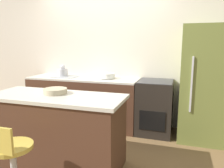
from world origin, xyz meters
TOP-DOWN VIEW (x-y plane):
  - ground_plane at (0.00, 0.00)m, footprint 14.00×14.00m
  - wall_back at (0.00, 0.68)m, footprint 8.00×0.06m
  - back_counter at (-0.30, 0.34)m, footprint 2.03×0.63m
  - kitchen_island at (-0.03, -1.03)m, footprint 1.67×0.67m
  - oven_range at (1.01, 0.34)m, footprint 0.57×0.65m
  - refrigerator at (1.74, 0.31)m, footprint 0.70×0.72m
  - stool_chair at (-0.07, -1.75)m, footprint 0.38×0.38m
  - kettle at (-0.74, 0.37)m, footprint 0.19×0.19m
  - mixing_bowl at (0.14, 0.37)m, footprint 0.30×0.30m
  - fruit_bowl at (-0.07, -0.96)m, footprint 0.29×0.29m

SIDE VIEW (x-z plane):
  - ground_plane at x=0.00m, z-range 0.00..0.00m
  - stool_chair at x=-0.07m, z-range 0.00..0.80m
  - back_counter at x=-0.30m, z-range 0.00..0.89m
  - kitchen_island at x=-0.03m, z-range 0.00..0.88m
  - oven_range at x=1.01m, z-range 0.00..0.89m
  - refrigerator at x=1.74m, z-range 0.00..1.76m
  - fruit_bowl at x=-0.07m, z-range 0.88..0.95m
  - mixing_bowl at x=0.14m, z-range 0.89..0.98m
  - kettle at x=-0.74m, z-range 0.87..1.08m
  - wall_back at x=0.00m, z-range 0.00..2.60m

